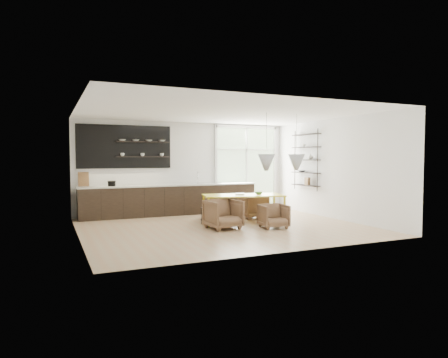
% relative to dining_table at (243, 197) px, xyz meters
% --- Properties ---
extents(room, '(7.02, 6.01, 2.91)m').
position_rel_dining_table_xyz_m(room, '(-0.13, 0.80, 0.74)').
color(room, tan).
rests_on(room, ground).
extents(kitchen_run, '(5.54, 0.69, 2.75)m').
position_rel_dining_table_xyz_m(kitchen_run, '(-1.40, 2.39, -0.12)').
color(kitchen_run, black).
rests_on(kitchen_run, ground).
extents(right_shelving, '(0.26, 1.22, 1.90)m').
position_rel_dining_table_xyz_m(right_shelving, '(2.65, 0.87, 0.93)').
color(right_shelving, black).
rests_on(right_shelving, ground).
extents(dining_table, '(2.28, 1.39, 0.78)m').
position_rel_dining_table_xyz_m(dining_table, '(0.00, 0.00, 0.00)').
color(dining_table, yellow).
rests_on(dining_table, ground).
extents(armchair_back_left, '(0.92, 0.93, 0.66)m').
position_rel_dining_table_xyz_m(armchair_back_left, '(-0.33, 1.00, -0.39)').
color(armchair_back_left, brown).
rests_on(armchair_back_left, ground).
extents(armchair_back_right, '(0.73, 0.75, 0.66)m').
position_rel_dining_table_xyz_m(armchair_back_right, '(0.70, 0.74, -0.39)').
color(armchair_back_right, brown).
rests_on(armchair_back_right, ground).
extents(armchair_front_left, '(0.87, 0.89, 0.73)m').
position_rel_dining_table_xyz_m(armchair_front_left, '(-0.83, -0.54, -0.36)').
color(armchair_front_left, brown).
rests_on(armchair_front_left, ground).
extents(armchair_front_right, '(0.72, 0.74, 0.61)m').
position_rel_dining_table_xyz_m(armchair_front_right, '(0.36, -0.96, -0.42)').
color(armchair_front_right, brown).
rests_on(armchair_front_right, ground).
extents(wire_stool, '(0.35, 0.35, 0.44)m').
position_rel_dining_table_xyz_m(wire_stool, '(-0.93, 0.31, -0.44)').
color(wire_stool, black).
rests_on(wire_stool, ground).
extents(table_book, '(0.37, 0.41, 0.03)m').
position_rel_dining_table_xyz_m(table_book, '(-0.18, 0.13, 0.07)').
color(table_book, white).
rests_on(table_book, dining_table).
extents(table_bowl, '(0.28, 0.28, 0.06)m').
position_rel_dining_table_xyz_m(table_bowl, '(0.45, -0.04, 0.08)').
color(table_bowl, '#568759').
rests_on(table_bowl, dining_table).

